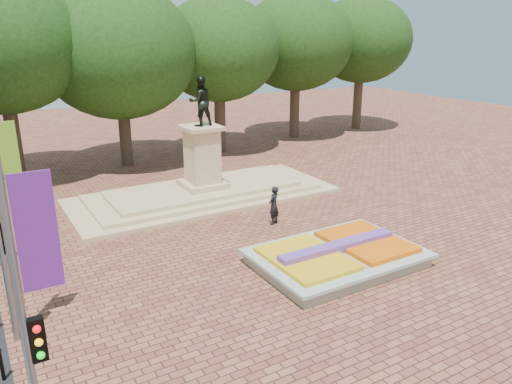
{
  "coord_description": "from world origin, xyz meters",
  "views": [
    {
      "loc": [
        -10.55,
        -15.39,
        8.7
      ],
      "look_at": [
        -0.51,
        1.58,
        2.2
      ],
      "focal_mm": 35.0,
      "sensor_mm": 36.0,
      "label": 1
    }
  ],
  "objects": [
    {
      "name": "banner_poles",
      "position": [
        -10.08,
        -1.31,
        3.88
      ],
      "size": [
        0.88,
        11.17,
        7.0
      ],
      "color": "slate",
      "rests_on": "ground"
    },
    {
      "name": "ground",
      "position": [
        0.0,
        0.0,
        0.0
      ],
      "size": [
        90.0,
        90.0,
        0.0
      ],
      "primitive_type": "plane",
      "color": "brown",
      "rests_on": "ground"
    },
    {
      "name": "tree_row_back",
      "position": [
        2.33,
        18.0,
        6.67
      ],
      "size": [
        44.8,
        8.8,
        10.43
      ],
      "color": "#3B2B20",
      "rests_on": "ground"
    },
    {
      "name": "flower_bed",
      "position": [
        1.03,
        -2.0,
        0.38
      ],
      "size": [
        6.3,
        4.3,
        0.91
      ],
      "color": "gray",
      "rests_on": "ground"
    },
    {
      "name": "pedestrian",
      "position": [
        1.19,
        2.83,
        0.91
      ],
      "size": [
        0.79,
        0.71,
        1.83
      ],
      "primitive_type": "imported",
      "rotation": [
        0.0,
        0.0,
        3.65
      ],
      "color": "black",
      "rests_on": "ground"
    },
    {
      "name": "monument",
      "position": [
        0.0,
        8.0,
        0.88
      ],
      "size": [
        14.0,
        6.0,
        6.4
      ],
      "color": "tan",
      "rests_on": "ground"
    }
  ]
}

